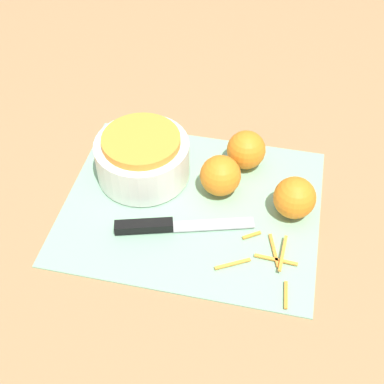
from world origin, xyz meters
The scene contains 8 objects.
ground_plane centered at (0.00, 0.00, 0.00)m, with size 4.00×4.00×0.00m, color #9E754C.
cutting_board centered at (0.00, 0.00, 0.00)m, with size 0.43×0.36×0.01m.
bowl_speckled centered at (-0.10, 0.05, 0.05)m, with size 0.17×0.17×0.09m.
knife centered at (-0.04, -0.06, 0.01)m, with size 0.23×0.08×0.02m.
orange_left centered at (0.17, 0.02, 0.04)m, with size 0.07×0.07×0.07m.
orange_right centered at (0.04, 0.04, 0.04)m, with size 0.07×0.07×0.07m.
orange_back centered at (0.07, 0.12, 0.04)m, with size 0.07×0.07×0.07m.
peel_pile centered at (0.14, -0.09, 0.01)m, with size 0.13×0.14×0.01m.
Camera 1 is at (0.13, -0.60, 0.69)m, focal length 50.00 mm.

